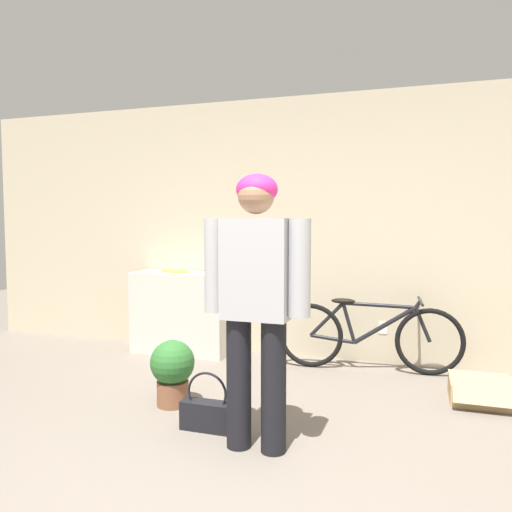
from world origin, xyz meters
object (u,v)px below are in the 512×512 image
person (256,291)px  bicycle (368,336)px  banana (175,271)px  handbag (207,413)px  potted_plant (173,369)px  cardboard_box (480,390)px

person → bicycle: bearing=75.4°
banana → handbag: size_ratio=0.87×
person → potted_plant: 1.17m
person → potted_plant: bearing=149.7°
cardboard_box → handbag: bearing=-147.4°
handbag → potted_plant: (-0.42, 0.33, 0.16)m
person → handbag: 0.95m
bicycle → cardboard_box: bicycle is taller
handbag → banana: bearing=123.2°
person → handbag: size_ratio=4.25×
bicycle → banana: (-1.96, 0.00, 0.53)m
handbag → potted_plant: potted_plant is taller
person → potted_plant: (-0.81, 0.48, -0.69)m
bicycle → handbag: bearing=-122.3°
bicycle → handbag: (-0.87, -1.65, -0.21)m
bicycle → banana: size_ratio=4.91×
person → cardboard_box: (1.37, 1.29, -0.88)m
bicycle → potted_plant: size_ratio=3.40×
potted_plant → cardboard_box: bearing=20.1°
bicycle → potted_plant: 1.85m
bicycle → handbag: 1.88m
person → banana: size_ratio=4.87×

